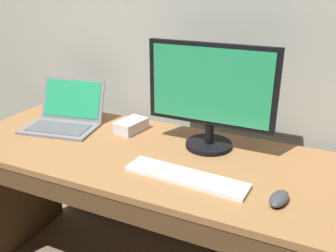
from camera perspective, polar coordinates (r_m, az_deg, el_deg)
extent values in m
cube|color=olive|center=(1.61, -2.74, -4.60)|extent=(1.82, 0.69, 0.03)
cube|color=#4E351E|center=(2.30, -22.69, -8.73)|extent=(0.05, 0.64, 0.75)
cube|color=#4E351E|center=(1.40, -9.13, -12.24)|extent=(1.75, 0.02, 0.09)
cube|color=slate|center=(1.92, -16.55, -0.35)|extent=(0.39, 0.29, 0.01)
cube|color=#505054|center=(1.91, -16.75, -0.26)|extent=(0.32, 0.20, 0.00)
cube|color=slate|center=(2.01, -14.69, 4.15)|extent=(0.36, 0.15, 0.21)
cube|color=#23935B|center=(2.00, -14.76, 4.16)|extent=(0.32, 0.13, 0.18)
cylinder|color=black|center=(1.66, 6.38, -2.91)|extent=(0.21, 0.21, 0.02)
cylinder|color=black|center=(1.64, 6.46, -1.08)|extent=(0.04, 0.04, 0.10)
cube|color=black|center=(1.56, 6.67, 6.38)|extent=(0.56, 0.02, 0.35)
cube|color=#23935B|center=(1.54, 6.50, 6.26)|extent=(0.52, 0.00, 0.32)
cube|color=white|center=(1.40, 2.81, -7.96)|extent=(0.49, 0.14, 0.02)
cube|color=silver|center=(1.40, 2.82, -7.62)|extent=(0.46, 0.12, 0.00)
ellipsoid|color=#38383D|center=(1.32, 16.97, -10.78)|extent=(0.08, 0.12, 0.03)
cube|color=silver|center=(1.83, -5.77, 0.08)|extent=(0.13, 0.17, 0.06)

